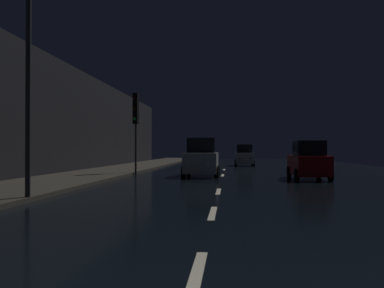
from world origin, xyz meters
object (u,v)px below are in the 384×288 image
object	(u,v)px
traffic_light_far_left	(136,115)
car_parked_right_far	(309,162)
car_approaching_headlights	(202,159)
car_distant_taillights	(244,156)
streetlamp_overhead	(43,33)

from	to	relation	value
traffic_light_far_left	car_parked_right_far	xyz separation A→B (m)	(9.91, -2.90, -2.75)
car_approaching_headlights	car_distant_taillights	xyz separation A→B (m)	(3.04, 16.04, -0.09)
car_approaching_headlights	car_parked_right_far	world-z (taller)	car_approaching_headlights
streetlamp_overhead	car_parked_right_far	xyz separation A→B (m)	(9.67, 10.57, -4.11)
streetlamp_overhead	car_approaching_headlights	size ratio (longest dim) A/B	1.73
traffic_light_far_left	car_approaching_headlights	distance (m)	5.00
streetlamp_overhead	car_approaching_headlights	world-z (taller)	streetlamp_overhead
traffic_light_far_left	streetlamp_overhead	bearing A→B (deg)	7.55
car_parked_right_far	car_approaching_headlights	bearing A→B (deg)	70.84
traffic_light_far_left	car_parked_right_far	bearing A→B (deg)	80.22
streetlamp_overhead	car_parked_right_far	size ratio (longest dim) A/B	1.92
traffic_light_far_left	car_approaching_headlights	bearing A→B (deg)	84.34
car_parked_right_far	streetlamp_overhead	bearing A→B (deg)	137.56
car_parked_right_far	traffic_light_far_left	bearing A→B (deg)	73.70
traffic_light_far_left	car_approaching_headlights	xyz separation A→B (m)	(4.14, -0.89, -2.65)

